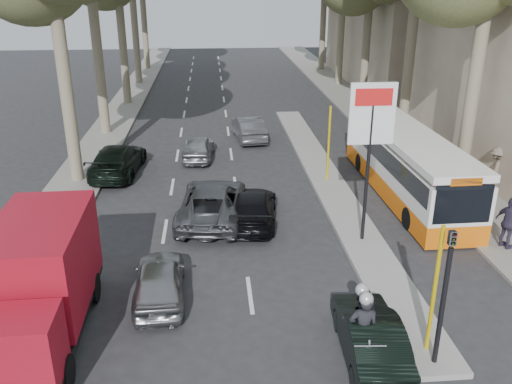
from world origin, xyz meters
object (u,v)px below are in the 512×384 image
silver_hatchback (159,280)px  motorcycle (361,328)px  dark_hatchback (370,336)px  city_bus (406,163)px  red_truck (38,282)px

silver_hatchback → motorcycle: (5.02, -3.15, 0.33)m
silver_hatchback → motorcycle: 5.94m
dark_hatchback → city_bus: 11.21m
dark_hatchback → red_truck: (-8.09, 1.54, 0.98)m
red_truck → city_bus: (12.50, 8.73, -0.16)m
red_truck → motorcycle: size_ratio=2.33×
silver_hatchback → city_bus: city_bus is taller
dark_hatchback → city_bus: (4.41, 10.27, 0.82)m
red_truck → motorcycle: 8.02m
red_truck → silver_hatchback: bearing=27.0°
dark_hatchback → silver_hatchback: bearing=-27.1°
dark_hatchback → motorcycle: size_ratio=1.53×
dark_hatchback → red_truck: red_truck is taller
silver_hatchback → motorcycle: bearing=145.3°
motorcycle → dark_hatchback: bearing=28.8°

